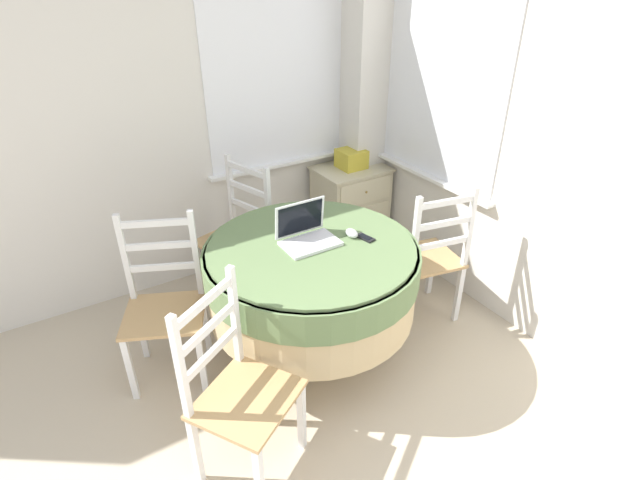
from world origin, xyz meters
TOP-DOWN VIEW (x-y plane):
  - corner_room_shell at (1.39, 1.80)m, footprint 4.63×4.65m
  - round_dining_table at (1.08, 1.54)m, footprint 1.22×1.22m
  - laptop at (1.08, 1.59)m, footprint 0.31×0.23m
  - computer_mouse at (1.33, 1.51)m, footprint 0.06×0.09m
  - cell_phone at (1.38, 1.45)m, footprint 0.07×0.12m
  - dining_chair_near_back_window at (0.99, 2.39)m, footprint 0.51×0.53m
  - dining_chair_near_right_window at (1.92, 1.46)m, footprint 0.50×0.47m
  - dining_chair_camera_near at (0.40, 1.06)m, footprint 0.58×0.57m
  - dining_chair_left_flank at (0.31, 1.87)m, footprint 0.56×0.54m
  - corner_cabinet at (2.06, 2.55)m, footprint 0.57×0.44m
  - storage_box at (2.07, 2.56)m, footprint 0.20×0.20m

SIDE VIEW (x-z plane):
  - corner_cabinet at x=2.06m, z-range 0.00..0.70m
  - dining_chair_near_back_window at x=0.99m, z-range -0.03..0.96m
  - dining_chair_near_right_window at x=1.92m, z-range -0.03..0.96m
  - dining_chair_camera_near at x=0.40m, z-range -0.03..0.96m
  - dining_chair_left_flank at x=0.31m, z-range -0.03..0.96m
  - round_dining_table at x=1.08m, z-range 0.20..0.98m
  - storage_box at x=2.07m, z-range 0.70..0.84m
  - cell_phone at x=1.38m, z-range 0.78..0.79m
  - computer_mouse at x=1.33m, z-range 0.78..0.83m
  - laptop at x=1.08m, z-range 0.72..0.94m
  - corner_room_shell at x=1.39m, z-range 0.00..2.55m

